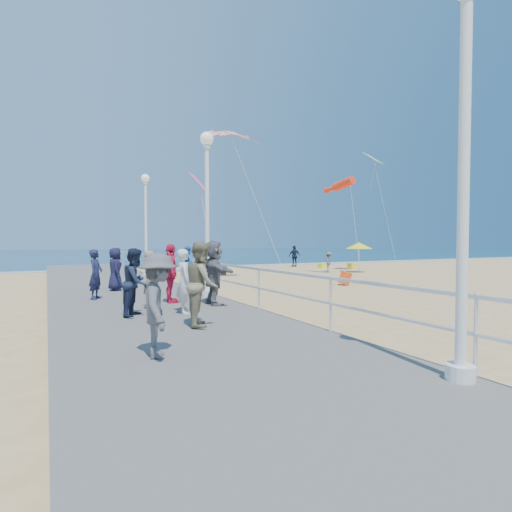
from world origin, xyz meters
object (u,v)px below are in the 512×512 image
lamp_post_near (465,122)px  beach_walker_c (170,265)px  spectator_0 (96,274)px  spectator_2 (158,305)px  spectator_4 (115,269)px  beach_umbrella (359,246)px  beach_walker_a (329,262)px  spectator_1 (202,284)px  beach_walker_b (295,256)px  beach_chair_left (322,266)px  lamp_post_mid (207,196)px  box_kite (345,279)px  toddler_held (188,262)px  spectator_3 (171,273)px  spectator_6 (151,280)px  spectator_7 (136,282)px  lamp_post_far (146,213)px  woman_holding_toddler (184,281)px  spectator_5 (214,273)px  beach_chair_right (352,266)px

lamp_post_near → beach_walker_c: bearing=84.9°
spectator_0 → spectator_2: 7.09m
spectator_4 → beach_umbrella: bearing=-68.3°
spectator_0 → beach_walker_a: size_ratio=1.05×
spectator_1 → beach_walker_b: 27.01m
beach_walker_b → beach_chair_left: 2.84m
lamp_post_mid → beach_walker_b: (14.66, 17.15, -2.73)m
lamp_post_mid → box_kite: (8.59, 3.32, -3.36)m
beach_walker_c → lamp_post_near: bearing=-12.5°
toddler_held → beach_walker_a: toddler_held is taller
spectator_1 → spectator_4: (-0.68, 7.24, -0.11)m
spectator_1 → beach_umbrella: (16.77, 13.70, 0.62)m
spectator_0 → spectator_3: 2.57m
beach_chair_left → spectator_6: bearing=-137.8°
beach_chair_left → lamp_post_mid: bearing=-137.1°
spectator_4 → beach_walker_c: bearing=-26.8°
beach_umbrella → beach_walker_a: bearing=128.3°
lamp_post_mid → beach_walker_b: lamp_post_mid is taller
lamp_post_near → box_kite: size_ratio=8.87×
box_kite → beach_chair_left: 13.39m
spectator_1 → box_kite: 12.89m
spectator_6 → beach_umbrella: size_ratio=0.72×
spectator_6 → box_kite: spectator_6 is taller
spectator_6 → beach_walker_c: spectator_6 is taller
spectator_4 → spectator_7: spectator_7 is taller
spectator_6 → beach_walker_c: bearing=-14.3°
lamp_post_far → lamp_post_mid: bearing=-90.0°
lamp_post_near → woman_holding_toddler: (-1.64, 6.26, -2.46)m
beach_umbrella → spectator_7: bearing=-146.2°
beach_walker_c → beach_chair_left: (13.99, 3.87, -0.62)m
beach_walker_b → lamp_post_near: bearing=67.8°
spectator_5 → beach_umbrella: (15.50, 11.20, 0.60)m
spectator_4 → beach_walker_b: spectator_4 is taller
beach_walker_a → lamp_post_far: bearing=141.7°
beach_walker_a → beach_chair_right: beach_walker_a is taller
toddler_held → spectator_3: size_ratio=0.47×
spectator_3 → box_kite: bearing=-59.3°
spectator_0 → beach_chair_right: (21.25, 12.56, -0.97)m
lamp_post_near → spectator_6: (-2.21, 7.35, -2.49)m
lamp_post_mid → beach_chair_right: (17.94, 13.47, -3.46)m
spectator_1 → beach_chair_right: (19.70, 17.78, -1.09)m
spectator_5 → spectator_1: bearing=154.6°
spectator_6 → box_kite: (10.81, 4.96, -0.87)m
box_kite → beach_walker_c: bearing=84.7°
spectator_0 → spectator_4: size_ratio=0.99×
beach_walker_a → beach_chair_left: beach_walker_a is taller
lamp_post_far → woman_holding_toddler: 12.11m
lamp_post_mid → box_kite: 9.80m
woman_holding_toddler → spectator_4: bearing=18.5°
woman_holding_toddler → lamp_post_far: bearing=2.5°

